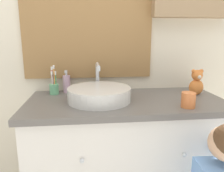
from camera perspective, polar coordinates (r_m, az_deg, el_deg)
The scene contains 7 objects.
wall_back at distance 1.60m, azimuth 2.81°, elevation 14.97°, with size 3.20×0.18×2.50m.
vanity_counter at distance 1.53m, azimuth 3.51°, elevation -18.90°, with size 1.21×0.56×0.85m.
sink_basin at distance 1.32m, azimuth -3.31°, elevation -1.98°, with size 0.38×0.43×0.21m.
toothbrush_holder at distance 1.52m, azimuth -14.91°, elevation -0.28°, with size 0.06×0.06×0.20m.
soap_dispenser at distance 1.54m, azimuth -11.76°, elevation 0.62°, with size 0.05×0.05×0.16m.
teddy_bear at distance 1.55m, azimuth 21.20°, elevation 0.78°, with size 0.09×0.08×0.17m.
drinking_cup at distance 1.27m, azimuth 19.32°, elevation -3.45°, with size 0.08×0.08×0.08m, color orange.
Camera 1 is at (-0.23, -0.96, 1.23)m, focal length 35.00 mm.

